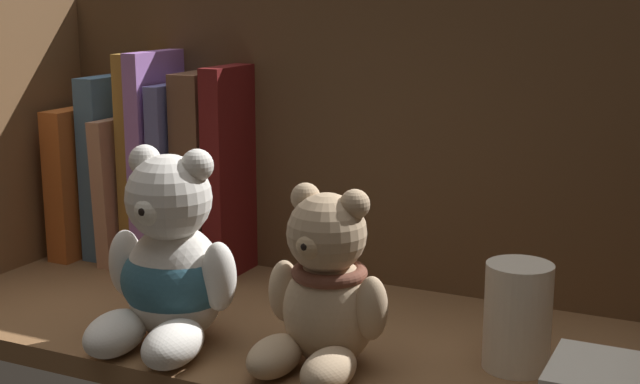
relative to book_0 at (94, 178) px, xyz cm
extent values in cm
cube|color=brown|center=(34.36, -12.40, -9.57)|extent=(74.51, 28.93, 2.00)
cube|color=brown|center=(34.36, 2.66, 5.14)|extent=(76.91, 1.20, 31.44)
cube|color=#C46028|center=(0.00, 0.00, 0.00)|extent=(2.79, 14.35, 17.15)
cube|color=teal|center=(3.17, 0.00, 1.81)|extent=(2.63, 10.16, 20.77)
cube|color=tan|center=(5.85, 0.00, -0.41)|extent=(2.29, 13.27, 16.38)
cube|color=#B48135|center=(8.35, 0.00, 3.21)|extent=(2.31, 9.96, 23.56)
cube|color=#AE74CA|center=(10.89, 0.00, 3.35)|extent=(1.83, 13.49, 23.85)
cube|color=#6366A3|center=(13.16, 0.00, 1.67)|extent=(1.79, 12.78, 20.49)
cube|color=brown|center=(16.26, 0.00, 2.30)|extent=(3.49, 10.71, 21.75)
cube|color=maroon|center=(19.63, 0.00, 2.69)|extent=(2.33, 10.98, 22.53)
ellipsoid|color=white|center=(25.00, -19.90, -3.32)|extent=(8.94, 8.20, 10.52)
sphere|color=white|center=(25.02, -20.43, 4.42)|extent=(7.48, 7.48, 7.48)
sphere|color=white|center=(22.39, -19.98, 7.33)|extent=(2.80, 2.80, 2.80)
sphere|color=white|center=(27.62, -19.82, 7.33)|extent=(2.80, 2.80, 2.80)
sphere|color=white|center=(25.10, -23.08, 3.97)|extent=(2.80, 2.80, 2.80)
sphere|color=black|center=(25.13, -24.06, 4.04)|extent=(0.98, 0.98, 0.98)
ellipsoid|color=white|center=(22.27, -24.98, -6.70)|extent=(4.42, 7.14, 3.74)
ellipsoid|color=white|center=(28.05, -24.81, -6.70)|extent=(4.42, 7.14, 3.74)
ellipsoid|color=white|center=(20.29, -20.57, -2.00)|extent=(3.13, 3.13, 6.08)
ellipsoid|color=white|center=(29.75, -20.28, -2.00)|extent=(3.13, 3.13, 6.08)
ellipsoid|color=#325F73|center=(25.00, -19.90, -3.05)|extent=(9.67, 8.94, 7.36)
ellipsoid|color=tan|center=(39.43, -18.85, -4.00)|extent=(7.78, 7.14, 9.15)
sphere|color=tan|center=(39.39, -19.31, 2.74)|extent=(6.51, 6.51, 6.51)
sphere|color=tan|center=(37.16, -18.63, 5.27)|extent=(2.44, 2.44, 2.44)
sphere|color=tan|center=(41.70, -19.07, 5.27)|extent=(2.44, 2.44, 2.44)
sphere|color=tan|center=(39.16, -21.60, 2.35)|extent=(2.44, 2.44, 2.44)
sphere|color=black|center=(39.08, -22.45, 2.41)|extent=(0.85, 0.85, 0.85)
ellipsoid|color=tan|center=(36.50, -22.93, -6.95)|extent=(4.24, 6.43, 3.25)
ellipsoid|color=tan|center=(41.51, -23.42, -6.95)|extent=(4.24, 6.43, 3.25)
ellipsoid|color=tan|center=(35.29, -18.90, -2.85)|extent=(2.89, 2.89, 5.29)
ellipsoid|color=tan|center=(43.49, -19.71, -2.85)|extent=(2.89, 2.89, 5.29)
torus|color=brown|center=(39.43, -18.85, -0.70)|extent=(6.25, 6.25, 1.17)
cylinder|color=silver|center=(53.56, -13.02, -4.14)|extent=(5.46, 5.46, 8.86)
camera|label=1|loc=(68.66, -81.70, 21.76)|focal=50.26mm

